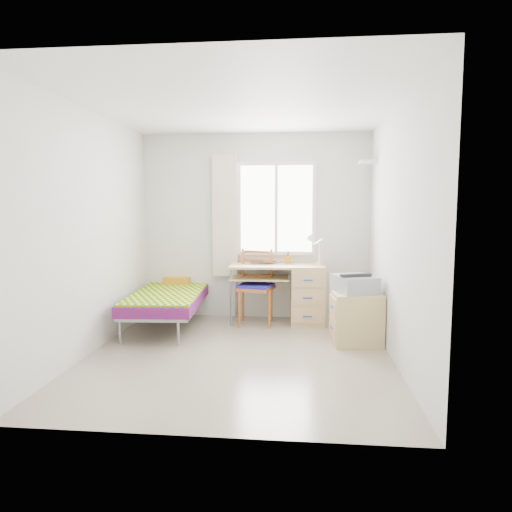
# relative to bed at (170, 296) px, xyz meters

# --- Properties ---
(floor) EXTENTS (3.50, 3.50, 0.00)m
(floor) POSITION_rel_bed_xyz_m (1.08, -1.16, -0.39)
(floor) COLOR #BCAD93
(floor) RESTS_ON ground
(ceiling) EXTENTS (3.50, 3.50, 0.00)m
(ceiling) POSITION_rel_bed_xyz_m (1.08, -1.16, 2.21)
(ceiling) COLOR white
(ceiling) RESTS_ON wall_back
(wall_back) EXTENTS (3.20, 0.00, 3.20)m
(wall_back) POSITION_rel_bed_xyz_m (1.08, 0.59, 0.91)
(wall_back) COLOR silver
(wall_back) RESTS_ON ground
(wall_left) EXTENTS (0.00, 3.50, 3.50)m
(wall_left) POSITION_rel_bed_xyz_m (-0.52, -1.16, 0.91)
(wall_left) COLOR silver
(wall_left) RESTS_ON ground
(wall_right) EXTENTS (0.00, 3.50, 3.50)m
(wall_right) POSITION_rel_bed_xyz_m (2.68, -1.16, 0.91)
(wall_right) COLOR silver
(wall_right) RESTS_ON ground
(window) EXTENTS (1.10, 0.04, 1.30)m
(window) POSITION_rel_bed_xyz_m (1.38, 0.56, 1.16)
(window) COLOR white
(window) RESTS_ON wall_back
(curtain) EXTENTS (0.35, 0.05, 1.70)m
(curtain) POSITION_rel_bed_xyz_m (0.66, 0.52, 1.06)
(curtain) COLOR beige
(curtain) RESTS_ON wall_back
(floating_shelf) EXTENTS (0.20, 0.32, 0.03)m
(floating_shelf) POSITION_rel_bed_xyz_m (2.57, 0.24, 1.76)
(floating_shelf) COLOR white
(floating_shelf) RESTS_ON wall_right
(bed) EXTENTS (0.99, 1.92, 0.81)m
(bed) POSITION_rel_bed_xyz_m (0.00, 0.00, 0.00)
(bed) COLOR gray
(bed) RESTS_ON floor
(desk) EXTENTS (1.29, 0.63, 0.80)m
(desk) POSITION_rel_bed_xyz_m (1.75, 0.28, 0.04)
(desk) COLOR tan
(desk) RESTS_ON floor
(chair) EXTENTS (0.53, 0.53, 1.02)m
(chair) POSITION_rel_bed_xyz_m (1.14, 0.19, 0.17)
(chair) COLOR #9A421D
(chair) RESTS_ON floor
(cabinet) EXTENTS (0.59, 0.53, 0.59)m
(cabinet) POSITION_rel_bed_xyz_m (2.37, -0.60, -0.10)
(cabinet) COLOR tan
(cabinet) RESTS_ON floor
(printer) EXTENTS (0.55, 0.59, 0.20)m
(printer) POSITION_rel_bed_xyz_m (2.35, -0.56, 0.30)
(printer) COLOR #A8AAB0
(printer) RESTS_ON cabinet
(laptop) EXTENTS (0.41, 0.32, 0.03)m
(laptop) POSITION_rel_bed_xyz_m (1.22, 0.33, 0.42)
(laptop) COLOR black
(laptop) RESTS_ON desk
(pen_cup) EXTENTS (0.10, 0.10, 0.10)m
(pen_cup) POSITION_rel_bed_xyz_m (1.55, 0.44, 0.46)
(pen_cup) COLOR orange
(pen_cup) RESTS_ON desk
(task_lamp) EXTENTS (0.23, 0.32, 0.42)m
(task_lamp) POSITION_rel_bed_xyz_m (1.92, 0.23, 0.66)
(task_lamp) COLOR white
(task_lamp) RESTS_ON desk
(book) EXTENTS (0.25, 0.27, 0.02)m
(book) POSITION_rel_bed_xyz_m (1.23, 0.31, 0.20)
(book) COLOR gray
(book) RESTS_ON desk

